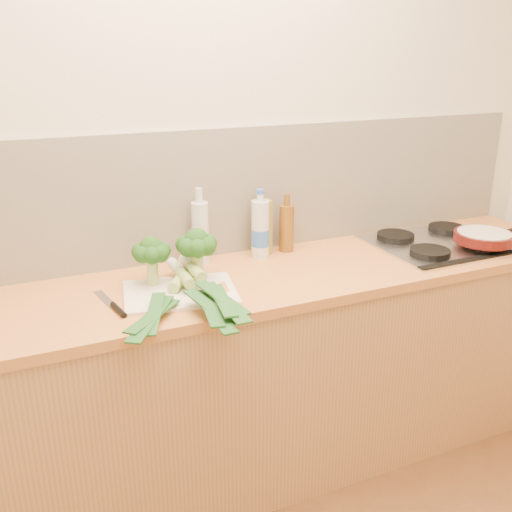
{
  "coord_description": "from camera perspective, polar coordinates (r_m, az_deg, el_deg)",
  "views": [
    {
      "loc": [
        -0.73,
        -0.71,
        1.74
      ],
      "look_at": [
        0.07,
        1.1,
        1.02
      ],
      "focal_mm": 40.0,
      "sensor_mm": 36.0,
      "label": 1
    }
  ],
  "objects": [
    {
      "name": "water_bottle",
      "position": [
        2.42,
        0.43,
        2.56
      ],
      "size": [
        0.08,
        0.08,
        0.27
      ],
      "color": "silver",
      "rests_on": "counter"
    },
    {
      "name": "glass_bottle",
      "position": [
        2.36,
        -5.59,
        2.45
      ],
      "size": [
        0.07,
        0.07,
        0.32
      ],
      "color": "silver",
      "rests_on": "counter"
    },
    {
      "name": "counter",
      "position": [
        2.42,
        -2.46,
        -12.24
      ],
      "size": [
        3.2,
        0.62,
        0.9
      ],
      "color": "#BE7D4F",
      "rests_on": "ground"
    },
    {
      "name": "skillet",
      "position": [
        2.71,
        21.86,
        1.8
      ],
      "size": [
        0.38,
        0.26,
        0.04
      ],
      "rotation": [
        0.0,
        0.0,
        0.11
      ],
      "color": "#50120D",
      "rests_on": "gas_hob"
    },
    {
      "name": "amber_bottle",
      "position": [
        2.49,
        3.08,
        2.9
      ],
      "size": [
        0.06,
        0.06,
        0.26
      ],
      "color": "brown",
      "rests_on": "counter"
    },
    {
      "name": "leek_front",
      "position": [
        2.06,
        -8.34,
        -3.28
      ],
      "size": [
        0.4,
        0.59,
        0.04
      ],
      "rotation": [
        0.0,
        0.0,
        -0.57
      ],
      "color": "white",
      "rests_on": "chopping_board"
    },
    {
      "name": "chefs_knife",
      "position": [
        2.02,
        -13.93,
        -4.96
      ],
      "size": [
        0.07,
        0.27,
        0.02
      ],
      "rotation": [
        0.0,
        0.0,
        0.18
      ],
      "color": "silver",
      "rests_on": "counter"
    },
    {
      "name": "oil_tin",
      "position": [
        2.45,
        0.57,
        2.93
      ],
      "size": [
        0.08,
        0.05,
        0.27
      ],
      "color": "#9C9933",
      "rests_on": "counter"
    },
    {
      "name": "room_shell",
      "position": [
        2.39,
        -5.28,
        6.09
      ],
      "size": [
        3.5,
        3.5,
        3.5
      ],
      "color": "beige",
      "rests_on": "ground"
    },
    {
      "name": "leek_mid",
      "position": [
        2.03,
        -6.48,
        -2.94
      ],
      "size": [
        0.1,
        0.66,
        0.04
      ],
      "rotation": [
        0.0,
        0.0,
        -0.01
      ],
      "color": "white",
      "rests_on": "chopping_board"
    },
    {
      "name": "chopping_board",
      "position": [
        2.1,
        -7.6,
        -3.64
      ],
      "size": [
        0.45,
        0.36,
        0.01
      ],
      "primitive_type": "cube",
      "rotation": [
        0.0,
        0.0,
        -0.18
      ],
      "color": "white",
      "rests_on": "counter"
    },
    {
      "name": "broccoli_left",
      "position": [
        2.13,
        -10.42,
        0.38
      ],
      "size": [
        0.14,
        0.14,
        0.19
      ],
      "color": "#ACC472",
      "rests_on": "chopping_board"
    },
    {
      "name": "leek_back",
      "position": [
        2.03,
        -5.22,
        -2.4
      ],
      "size": [
        0.1,
        0.62,
        0.04
      ],
      "rotation": [
        0.0,
        0.0,
        0.0
      ],
      "color": "white",
      "rests_on": "chopping_board"
    },
    {
      "name": "broccoli_right",
      "position": [
        2.14,
        -5.95,
        1.09
      ],
      "size": [
        0.15,
        0.16,
        0.2
      ],
      "color": "#ACC472",
      "rests_on": "chopping_board"
    },
    {
      "name": "gas_hob",
      "position": [
        2.72,
        17.85,
        1.31
      ],
      "size": [
        0.58,
        0.5,
        0.04
      ],
      "color": "silver",
      "rests_on": "counter"
    }
  ]
}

